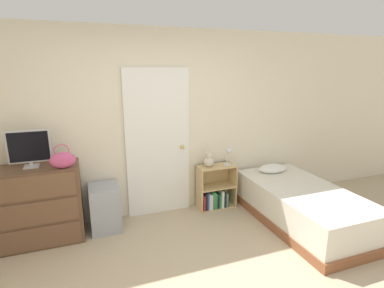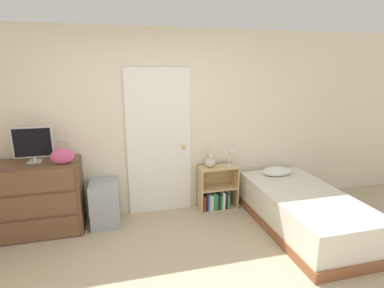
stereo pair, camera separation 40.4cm
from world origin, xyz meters
TOP-DOWN VIEW (x-y plane):
  - wall_back at (0.00, 1.99)m, footprint 10.00×0.06m
  - door_closed at (0.17, 1.94)m, footprint 0.89×0.09m
  - dresser at (-1.39, 1.70)m, footprint 1.03×0.49m
  - tv at (-1.38, 1.73)m, footprint 0.45×0.16m
  - handbag at (-1.03, 1.55)m, footprint 0.28×0.11m
  - storage_bin at (-0.61, 1.72)m, footprint 0.37×0.43m
  - bookshelf at (0.97, 1.80)m, footprint 0.56×0.28m
  - teddy_bear at (0.87, 1.80)m, footprint 0.15×0.15m
  - desk_lamp at (1.17, 1.76)m, footprint 0.12×0.11m
  - bed at (1.88, 0.98)m, footprint 1.01×1.94m

SIDE VIEW (x-z plane):
  - bookshelf at x=0.97m, z-range -0.09..0.56m
  - bed at x=1.88m, z-range -0.05..0.55m
  - storage_bin at x=-0.61m, z-range 0.00..0.58m
  - dresser at x=-1.39m, z-range 0.00..0.93m
  - teddy_bear at x=0.87m, z-range 0.63..0.86m
  - desk_lamp at x=1.17m, z-range 0.70..0.97m
  - door_closed at x=0.17m, z-range 0.00..2.04m
  - handbag at x=-1.03m, z-range 0.89..1.17m
  - tv at x=-1.38m, z-range 0.94..1.37m
  - wall_back at x=0.00m, z-range 0.00..2.55m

